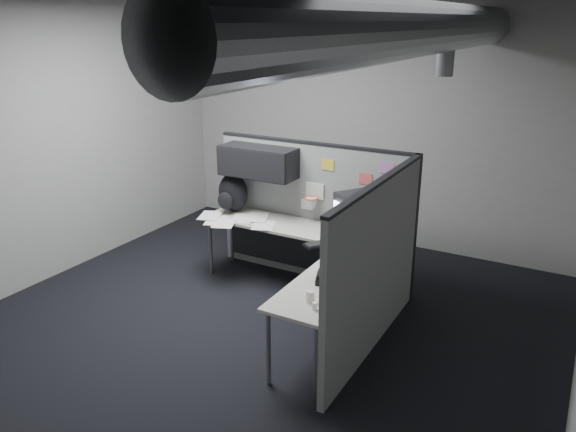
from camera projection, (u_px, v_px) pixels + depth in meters
The scene contains 12 objects.
room at pixel (314, 123), 4.70m from camera, with size 5.62×5.62×3.22m.
partition_back at pixel (298, 196), 6.45m from camera, with size 2.44×0.42×1.63m.
partition_right at pixel (376, 266), 5.05m from camera, with size 0.07×2.23×1.63m.
desk at pixel (307, 249), 5.95m from camera, with size 2.31×2.11×0.73m.
monitor at pixel (362, 218), 5.75m from camera, with size 0.62×0.62×0.51m.
keyboard at pixel (322, 243), 5.74m from camera, with size 0.34×0.42×0.04m.
mouse at pixel (342, 260), 5.35m from camera, with size 0.29×0.28×0.05m.
phone at pixel (326, 278), 4.93m from camera, with size 0.23×0.24×0.09m.
bottles at pixel (322, 304), 4.48m from camera, with size 0.14×0.16×0.08m.
cup at pixel (310, 297), 4.57m from camera, with size 0.07×0.07×0.10m, color silver.
papers at pixel (236, 220), 6.43m from camera, with size 1.03×0.76×0.02m.
backpack at pixel (232, 193), 6.68m from camera, with size 0.45×0.44×0.46m.
Camera 1 is at (2.66, -4.20, 2.91)m, focal length 35.00 mm.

